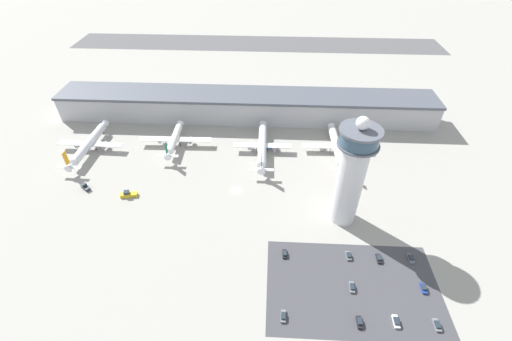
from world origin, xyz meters
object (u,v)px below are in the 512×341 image
at_px(car_blue_compact, 348,256).
at_px(car_white_wagon, 283,316).
at_px(service_truck_baggage, 272,146).
at_px(airplane_gate_delta, 337,146).
at_px(service_truck_catering, 128,194).
at_px(car_grey_coupe, 437,325).
at_px(car_black_suv, 379,259).
at_px(car_red_hatchback, 424,288).
at_px(car_green_van, 396,321).
at_px(service_truck_fuel, 85,187).
at_px(car_silver_sedan, 352,287).
at_px(car_yellow_taxi, 285,254).
at_px(car_maroon_suv, 411,258).
at_px(airplane_gate_alpha, 89,144).
at_px(car_navy_sedan, 359,322).
at_px(airplane_gate_bravo, 174,139).
at_px(control_tower, 352,173).
at_px(airplane_gate_charlie, 262,145).

height_order(car_blue_compact, car_white_wagon, car_blue_compact).
bearing_deg(car_blue_compact, service_truck_baggage, 113.27).
bearing_deg(airplane_gate_delta, service_truck_catering, -158.41).
bearing_deg(car_grey_coupe, car_black_suv, 117.03).
xyz_separation_m(car_red_hatchback, car_green_van, (-13.53, -13.39, -0.00)).
bearing_deg(service_truck_fuel, car_silver_sedan, -21.61).
distance_m(car_silver_sedan, car_yellow_taxi, 28.26).
height_order(car_green_van, car_white_wagon, car_green_van).
bearing_deg(car_grey_coupe, car_maroon_suv, 91.51).
bearing_deg(car_maroon_suv, airplane_gate_alpha, 157.48).
distance_m(car_yellow_taxi, car_navy_sedan, 36.86).
height_order(airplane_gate_bravo, car_red_hatchback, airplane_gate_bravo).
distance_m(service_truck_catering, service_truck_baggage, 81.37).
bearing_deg(service_truck_fuel, airplane_gate_delta, 16.30).
xyz_separation_m(car_yellow_taxi, car_white_wagon, (-0.84, -26.27, 0.01)).
xyz_separation_m(airplane_gate_delta, car_yellow_taxi, (-29.63, -72.10, -3.56)).
bearing_deg(car_navy_sedan, airplane_gate_bravo, 130.88).
bearing_deg(car_maroon_suv, control_tower, 138.42).
bearing_deg(car_green_van, car_navy_sedan, -175.97).
relative_size(service_truck_fuel, car_yellow_taxi, 1.35).
distance_m(airplane_gate_alpha, airplane_gate_bravo, 47.38).
bearing_deg(airplane_gate_bravo, car_white_wagon, -58.48).
xyz_separation_m(car_red_hatchback, car_white_wagon, (-51.91, -13.49, -0.03)).
distance_m(airplane_gate_bravo, car_yellow_taxi, 96.35).
distance_m(airplane_gate_delta, service_truck_fuel, 132.88).
bearing_deg(airplane_gate_delta, service_truck_fuel, -163.70).
bearing_deg(service_truck_baggage, car_white_wagon, -86.89).
xyz_separation_m(airplane_gate_charlie, car_navy_sedan, (36.78, -97.00, -4.04)).
relative_size(car_white_wagon, car_maroon_suv, 1.02).
relative_size(car_black_suv, car_grey_coupe, 1.01).
height_order(service_truck_catering, car_green_van, service_truck_catering).
relative_size(airplane_gate_delta, service_truck_fuel, 7.46).
relative_size(car_navy_sedan, car_white_wagon, 0.97).
relative_size(car_silver_sedan, car_yellow_taxi, 1.09).
bearing_deg(car_maroon_suv, car_grey_coupe, -88.49).
height_order(car_green_van, car_maroon_suv, car_green_van).
height_order(service_truck_catering, car_yellow_taxi, service_truck_catering).
bearing_deg(car_black_suv, car_maroon_suv, 3.27).
xyz_separation_m(car_green_van, car_grey_coupe, (13.56, -0.49, -0.06)).
relative_size(car_red_hatchback, car_yellow_taxi, 1.03).
bearing_deg(car_navy_sedan, car_red_hatchback, 28.74).
bearing_deg(airplane_gate_alpha, car_black_suv, -24.50).
relative_size(airplane_gate_alpha, car_grey_coupe, 9.91).
height_order(airplane_gate_bravo, car_yellow_taxi, airplane_gate_bravo).
relative_size(car_blue_compact, car_maroon_suv, 0.96).
bearing_deg(car_black_suv, airplane_gate_bravo, 143.47).
height_order(car_grey_coupe, car_white_wagon, car_white_wagon).
bearing_deg(car_green_van, service_truck_catering, 153.14).
bearing_deg(service_truck_baggage, car_grey_coupe, -60.46).
distance_m(car_silver_sedan, car_white_wagon, 28.45).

